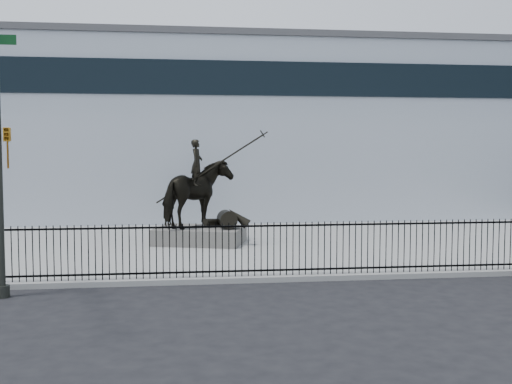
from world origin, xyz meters
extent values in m
plane|color=black|center=(0.00, 0.00, 0.00)|extent=(120.00, 120.00, 0.00)
cube|color=gray|center=(0.00, 7.00, 0.07)|extent=(30.00, 12.00, 0.15)
cube|color=silver|center=(0.00, 20.00, 4.50)|extent=(44.00, 14.00, 9.00)
cube|color=black|center=(0.00, 1.25, 0.30)|extent=(22.00, 0.05, 0.05)
cube|color=black|center=(0.00, 1.25, 1.55)|extent=(22.00, 0.05, 0.05)
cube|color=black|center=(0.00, 1.25, 0.90)|extent=(22.00, 0.03, 1.50)
cube|color=#55534D|center=(-1.90, 7.30, 0.45)|extent=(3.69, 3.01, 0.60)
imported|color=black|center=(-1.90, 7.30, 2.02)|extent=(2.79, 3.04, 2.55)
imported|color=black|center=(-2.00, 7.33, 3.19)|extent=(0.57, 0.72, 1.72)
cylinder|color=black|center=(-1.56, 7.20, 2.92)|extent=(3.94, 1.22, 2.59)
cylinder|color=#252722|center=(-7.00, 0.20, 0.15)|extent=(0.36, 0.36, 0.30)
imported|color=orange|center=(-6.78, 0.20, 3.70)|extent=(0.16, 0.20, 1.00)
camera|label=1|loc=(-2.56, -15.08, 3.65)|focal=42.00mm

